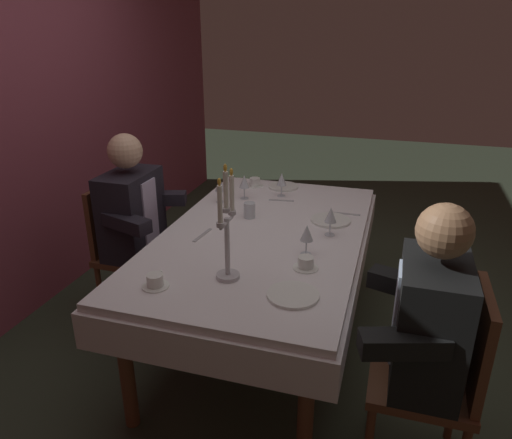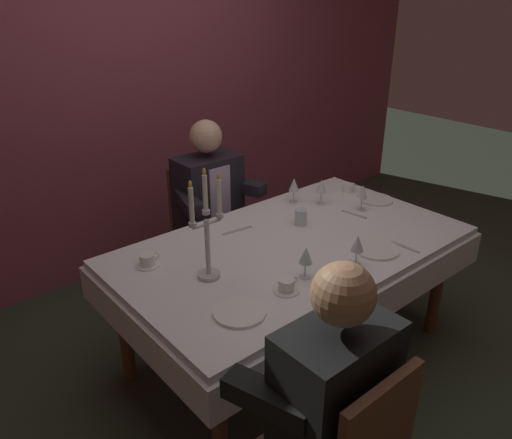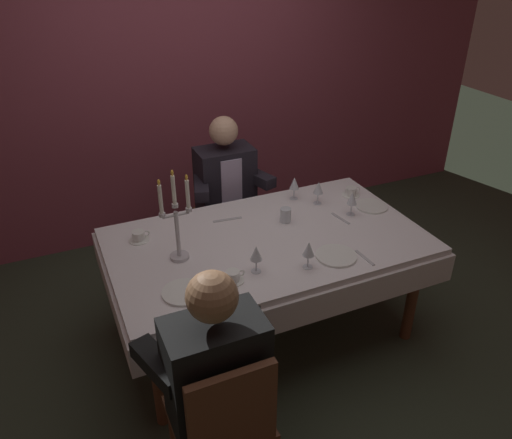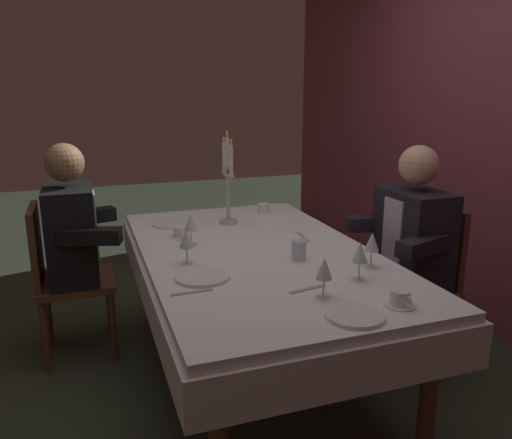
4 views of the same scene
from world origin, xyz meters
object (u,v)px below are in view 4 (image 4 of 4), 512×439
object	(u,v)px
wine_glass_0	(191,223)
seated_diner_0	(70,233)
water_tumbler_0	(299,250)
wine_glass_1	(186,240)
wine_glass_3	(360,253)
candelabra	(228,187)
coffee_cup_1	(263,209)
dining_table	(257,273)
wine_glass_2	(372,243)
wine_glass_4	(324,270)
dinner_plate_1	(355,315)
coffee_cup_2	(180,233)
dinner_plate_2	(203,276)
coffee_cup_0	(400,299)
dinner_plate_0	(172,224)
seated_diner_1	(414,238)

from	to	relation	value
wine_glass_0	seated_diner_0	bearing A→B (deg)	-127.02
water_tumbler_0	seated_diner_0	world-z (taller)	seated_diner_0
wine_glass_1	wine_glass_3	world-z (taller)	same
candelabra	coffee_cup_1	bearing A→B (deg)	120.71
dining_table	wine_glass_2	xyz separation A→B (m)	(0.40, 0.41, 0.24)
wine_glass_2	wine_glass_4	size ratio (longest dim) A/B	1.00
candelabra	coffee_cup_1	size ratio (longest dim) A/B	4.16
wine_glass_0	water_tumbler_0	xyz separation A→B (m)	(0.40, 0.43, -0.07)
candelabra	wine_glass_0	bearing A→B (deg)	-40.94
dinner_plate_1	coffee_cup_2	xyz separation A→B (m)	(-1.17, -0.40, 0.02)
wine_glass_4	seated_diner_0	bearing A→B (deg)	-143.98
dinner_plate_2	coffee_cup_0	xyz separation A→B (m)	(0.52, 0.63, 0.02)
coffee_cup_2	wine_glass_0	bearing A→B (deg)	10.71
dinner_plate_0	wine_glass_1	distance (m)	0.71
wine_glass_2	wine_glass_0	bearing A→B (deg)	-130.72
wine_glass_1	seated_diner_0	distance (m)	0.90
water_tumbler_0	coffee_cup_2	size ratio (longest dim) A/B	0.72
dinner_plate_1	coffee_cup_2	distance (m)	1.24
dinner_plate_2	wine_glass_3	size ratio (longest dim) A/B	1.45
dining_table	seated_diner_1	world-z (taller)	seated_diner_1
wine_glass_3	seated_diner_0	bearing A→B (deg)	-135.05
dining_table	coffee_cup_2	distance (m)	0.50
dinner_plate_2	seated_diner_0	world-z (taller)	seated_diner_0
wine_glass_0	coffee_cup_1	distance (m)	0.79
coffee_cup_0	seated_diner_1	distance (m)	0.94
dinner_plate_1	seated_diner_1	bearing A→B (deg)	133.38
dinner_plate_2	wine_glass_1	bearing A→B (deg)	-173.02
dining_table	coffee_cup_1	distance (m)	0.79
dinner_plate_2	wine_glass_0	world-z (taller)	wine_glass_0
dining_table	dinner_plate_1	distance (m)	0.84
dinner_plate_2	seated_diner_1	world-z (taller)	seated_diner_1
dinner_plate_1	wine_glass_0	size ratio (longest dim) A/B	1.32
wine_glass_0	coffee_cup_0	bearing A→B (deg)	30.11
wine_glass_0	wine_glass_3	bearing A→B (deg)	38.38
wine_glass_0	dinner_plate_1	bearing A→B (deg)	19.81
dinner_plate_1	coffee_cup_0	size ratio (longest dim) A/B	1.64
dining_table	wine_glass_2	bearing A→B (deg)	45.83
dinner_plate_1	coffee_cup_0	world-z (taller)	coffee_cup_0
wine_glass_1	coffee_cup_2	xyz separation A→B (m)	(-0.43, 0.05, -0.09)
candelabra	wine_glass_1	world-z (taller)	candelabra
wine_glass_3	wine_glass_1	bearing A→B (deg)	-124.03
candelabra	seated_diner_0	xyz separation A→B (m)	(-0.10, -0.90, -0.23)
wine_glass_4	coffee_cup_2	xyz separation A→B (m)	(-0.99, -0.37, -0.09)
water_tumbler_0	seated_diner_1	bearing A→B (deg)	100.19
candelabra	wine_glass_4	size ratio (longest dim) A/B	3.35
dinner_plate_2	coffee_cup_2	distance (m)	0.63
dinner_plate_1	dinner_plate_2	distance (m)	0.69
coffee_cup_1	coffee_cup_2	distance (m)	0.72
wine_glass_1	wine_glass_3	bearing A→B (deg)	55.97
seated_diner_0	coffee_cup_2	bearing A→B (deg)	62.04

